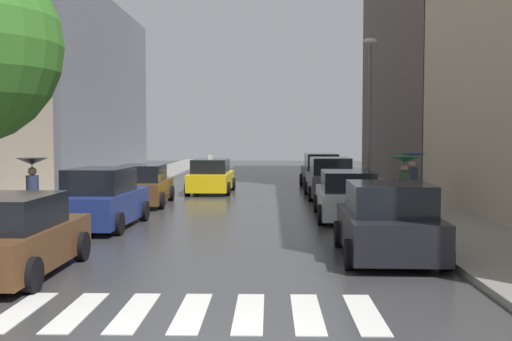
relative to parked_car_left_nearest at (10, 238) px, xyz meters
The scene contains 17 objects.
ground_plane 19.52m from the parked_car_left_nearest, 78.45° to the left, with size 28.00×72.00×0.04m, color #353537.
sidewalk_left 19.29m from the parked_car_left_nearest, 97.74° to the left, with size 3.00×72.00×0.15m, color gray.
sidewalk_right 21.77m from the parked_car_left_nearest, 61.43° to the left, with size 3.00×72.00×0.15m, color gray.
crosswalk_stripes 4.68m from the parked_car_left_nearest, 32.39° to the right, with size 5.85×2.20×0.01m.
building_left_mid 25.78m from the parked_car_left_nearest, 106.24° to the left, with size 6.00×18.72×10.63m, color slate.
parked_car_left_nearest is the anchor object (origin of this frame).
parked_car_left_second 6.30m from the parked_car_left_nearest, 89.10° to the left, with size 2.16×4.43×1.80m.
parked_car_left_third 12.30m from the parked_car_left_nearest, 89.61° to the left, with size 2.17×4.54×1.61m.
parked_car_right_nearest 8.01m from the parked_car_left_nearest, 13.76° to the left, with size 2.25×4.06×1.70m.
parked_car_right_second 11.39m from the parked_car_left_nearest, 47.65° to the left, with size 2.17×4.74×1.59m.
parked_car_right_third 17.03m from the parked_car_left_nearest, 62.89° to the left, with size 2.08×4.34×1.79m.
parked_car_right_fourth 22.21m from the parked_car_left_nearest, 69.35° to the left, with size 2.13×4.09×1.79m.
taxi_midroad 17.58m from the parked_car_left_nearest, 82.50° to the left, with size 2.15×4.36×1.81m.
pedestrian_near_tree 12.95m from the parked_car_left_nearest, 41.98° to the left, with size 1.18×1.18×1.92m.
pedestrian_by_kerb 14.58m from the parked_car_left_nearest, 45.13° to the left, with size 0.92×0.92×1.97m.
pedestrian_far_side 6.34m from the parked_car_left_nearest, 107.43° to the left, with size 0.93×0.93×1.95m.
lamp_post_right 18.05m from the parked_car_left_nearest, 57.78° to the left, with size 0.60×0.28×6.81m.
Camera 1 is at (1.22, -6.97, 2.76)m, focal length 43.07 mm.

